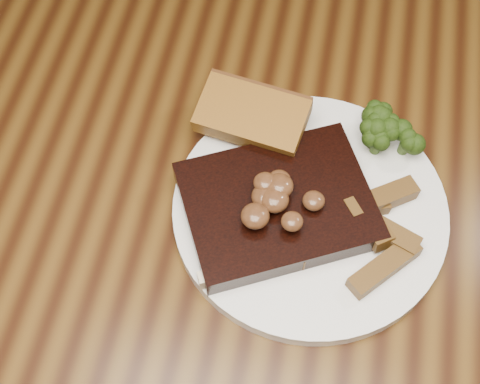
% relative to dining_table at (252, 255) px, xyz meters
% --- Properties ---
extents(dining_table, '(1.60, 0.90, 0.75)m').
position_rel_dining_table_xyz_m(dining_table, '(0.00, 0.00, 0.00)').
color(dining_table, '#4C300F').
rests_on(dining_table, ground).
extents(plate, '(0.29, 0.29, 0.01)m').
position_rel_dining_table_xyz_m(plate, '(0.06, 0.02, 0.10)').
color(plate, white).
rests_on(plate, dining_table).
extents(steak, '(0.23, 0.21, 0.03)m').
position_rel_dining_table_xyz_m(steak, '(0.02, 0.01, 0.12)').
color(steak, black).
rests_on(steak, plate).
extents(steak_bone, '(0.13, 0.07, 0.02)m').
position_rel_dining_table_xyz_m(steak_bone, '(0.02, -0.06, 0.11)').
color(steak_bone, beige).
rests_on(steak_bone, plate).
extents(mushroom_pile, '(0.08, 0.08, 0.03)m').
position_rel_dining_table_xyz_m(mushroom_pile, '(0.02, 0.01, 0.15)').
color(mushroom_pile, brown).
rests_on(mushroom_pile, steak).
extents(garlic_bread, '(0.12, 0.08, 0.02)m').
position_rel_dining_table_xyz_m(garlic_bread, '(-0.02, 0.10, 0.12)').
color(garlic_bread, '#97621B').
rests_on(garlic_bread, plate).
extents(potato_wedges, '(0.10, 0.10, 0.02)m').
position_rel_dining_table_xyz_m(potato_wedges, '(0.11, -0.00, 0.12)').
color(potato_wedges, brown).
rests_on(potato_wedges, plate).
extents(broccoli_cluster, '(0.06, 0.06, 0.04)m').
position_rel_dining_table_xyz_m(broccoli_cluster, '(0.12, 0.10, 0.12)').
color(broccoli_cluster, '#253C0D').
rests_on(broccoli_cluster, plate).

